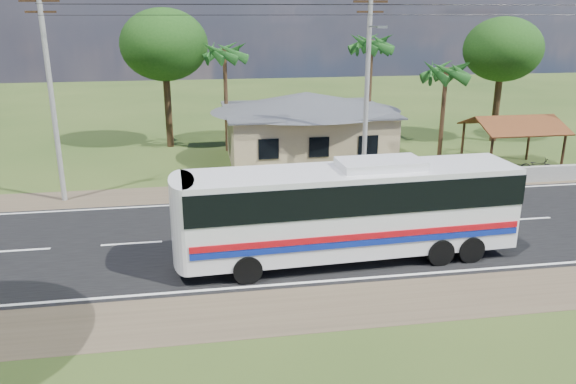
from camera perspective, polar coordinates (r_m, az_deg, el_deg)
name	(u,v)px	position (r m, az deg, el deg)	size (l,w,h in m)	color
ground	(340,231)	(25.13, 5.26, -3.97)	(120.00, 120.00, 0.00)	#284117
road	(340,231)	(25.13, 5.26, -3.95)	(120.00, 16.00, 0.03)	black
house	(306,119)	(36.85, 1.85, 7.42)	(12.40, 10.00, 5.00)	tan
waiting_shed	(514,125)	(37.01, 21.95, 6.32)	(5.20, 4.48, 3.35)	#372314
concrete_barrier	(520,175)	(34.59, 22.51, 1.62)	(7.00, 0.30, 0.90)	#9E9E99
utility_poles	(361,82)	(30.52, 7.45, 11.04)	(32.80, 2.22, 11.00)	#9E9E99
palm_near	(446,72)	(37.15, 15.78, 11.64)	(2.80, 2.80, 6.70)	#47301E
palm_mid	(372,45)	(39.97, 8.49, 14.58)	(2.80, 2.80, 8.20)	#47301E
palm_far	(224,53)	(38.69, -6.48, 13.84)	(2.80, 2.80, 7.70)	#47301E
tree_behind_house	(164,45)	(40.66, -12.48, 14.36)	(6.00, 6.00, 9.61)	#47301E
tree_behind_shed	(503,50)	(44.48, 20.98, 13.33)	(5.60, 5.60, 9.02)	#47301E
coach_bus	(352,204)	(21.63, 6.54, -1.24)	(12.94, 3.28, 3.99)	silver
motorcycle	(536,166)	(36.83, 23.93, 2.45)	(0.66, 1.89, 0.99)	black
person	(456,173)	(32.31, 16.70, 1.86)	(0.60, 0.39, 1.65)	navy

